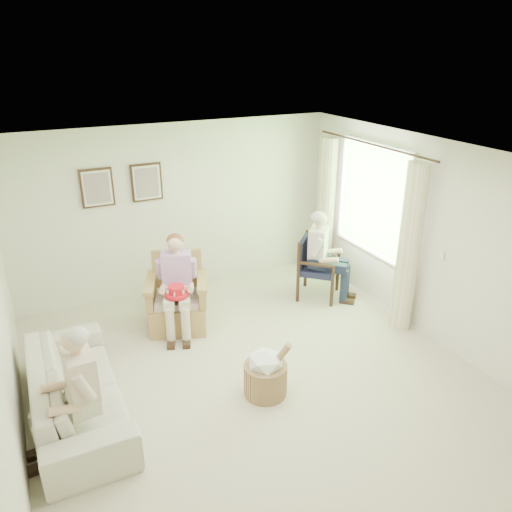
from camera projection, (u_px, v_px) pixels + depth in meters
name	position (u px, v px, depth m)	size (l,w,h in m)	color
floor	(256.00, 379.00, 5.86)	(5.50, 5.50, 0.00)	beige
back_wall	(178.00, 209.00, 7.63)	(5.00, 0.04, 2.60)	silver
front_wall	(451.00, 453.00, 3.08)	(5.00, 0.04, 2.60)	silver
right_wall	(432.00, 242.00, 6.36)	(0.04, 5.50, 2.60)	silver
ceiling	(256.00, 159.00, 4.84)	(5.00, 5.50, 0.02)	white
window	(373.00, 197.00, 7.23)	(0.13, 2.50, 1.63)	#2D6B23
curtain_left	(409.00, 249.00, 6.53)	(0.34, 0.34, 2.30)	beige
curtain_right	(326.00, 208.00, 8.15)	(0.34, 0.34, 2.30)	beige
framed_print_left	(97.00, 188.00, 6.95)	(0.45, 0.05, 0.55)	#382114
framed_print_right	(147.00, 182.00, 7.23)	(0.45, 0.05, 0.55)	#382114
wicker_armchair	(177.00, 304.00, 6.88)	(0.78, 0.78, 1.00)	tan
wood_armchair	(316.00, 264.00, 7.68)	(0.61, 0.57, 0.93)	black
sofa	(76.00, 389.00, 5.19)	(0.85, 2.19, 0.64)	beige
person_wicker	(178.00, 278.00, 6.59)	(0.40, 0.63, 1.33)	beige
person_dark	(323.00, 251.00, 7.44)	(0.40, 0.62, 1.35)	#1B233C
person_sofa	(78.00, 386.00, 4.57)	(0.42, 0.63, 1.29)	beige
red_hat	(177.00, 292.00, 6.44)	(0.30, 0.30, 0.14)	red
hatbox	(266.00, 373.00, 5.52)	(0.59, 0.59, 0.71)	tan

